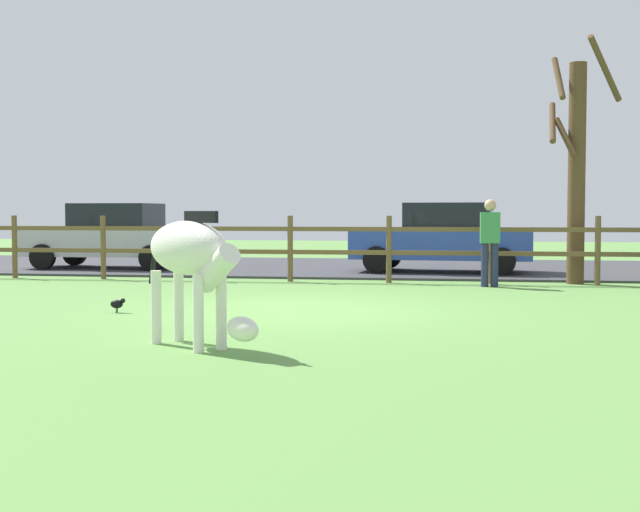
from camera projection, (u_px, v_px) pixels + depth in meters
The scene contains 9 objects.
ground_plane at pixel (294, 310), 12.36m from camera, with size 60.00×60.00×0.00m, color #5B8C42.
parking_asphalt at pixel (364, 267), 21.52m from camera, with size 28.00×7.40×0.05m, color #38383D.
paddock_fence at pixel (339, 244), 17.25m from camera, with size 22.03×0.11×1.33m.
bare_tree at pixel (576, 165), 16.77m from camera, with size 1.42×1.40×4.68m.
zebra at pixel (192, 258), 8.89m from camera, with size 1.60×1.39×1.41m.
crow_on_grass at pixel (118, 304), 12.03m from camera, with size 0.21×0.10×0.20m.
parked_car_silver at pixel (113, 235), 20.88m from camera, with size 4.01×1.90×1.56m.
parked_car_blue at pixel (444, 237), 19.51m from camera, with size 4.12×2.12×1.56m.
visitor_left_of_tree at pixel (490, 239), 16.16m from camera, with size 0.37×0.24×1.64m.
Camera 1 is at (2.34, -12.08, 1.40)m, focal length 48.53 mm.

